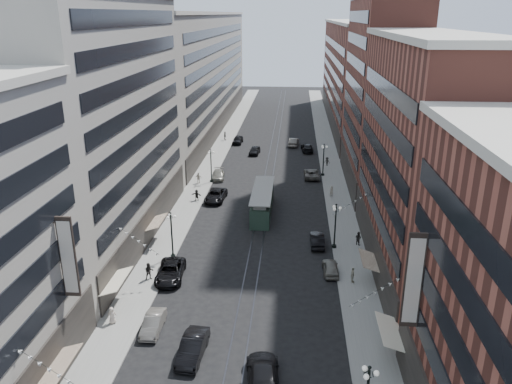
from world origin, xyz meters
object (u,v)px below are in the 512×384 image
(pedestrian_2, at_px, (149,271))
(car_12, at_px, (307,148))
(pedestrian_8, at_px, (331,191))
(pedestrian_4, at_px, (353,275))
(car_9, at_px, (238,140))
(lamppost_se_far, at_px, (335,224))
(car_2, at_px, (170,271))
(pedestrian_7, at_px, (358,238))
(lamppost_sw_mid, at_px, (211,165))
(car_1, at_px, (153,323))
(car_6, at_px, (263,375))
(pedestrian_1, at_px, (112,315))
(car_10, at_px, (317,240))
(pedestrian_extra_0, at_px, (225,136))
(pedestrian_6, at_px, (199,178))
(streetcar, at_px, (262,202))
(pedestrian_5, at_px, (197,195))
(lamppost_sw_far, at_px, (172,234))
(car_7, at_px, (216,195))
(car_8, at_px, (218,175))
(car_13, at_px, (255,150))
(car_4, at_px, (331,267))
(car_14, at_px, (294,142))
(car_5, at_px, (193,347))
(pedestrian_9, at_px, (327,162))
(car_11, at_px, (312,174))

(pedestrian_2, bearing_deg, car_12, 47.82)
(pedestrian_8, bearing_deg, pedestrian_4, 73.28)
(pedestrian_2, relative_size, car_9, 0.39)
(lamppost_se_far, distance_m, car_12, 44.14)
(car_2, distance_m, pedestrian_7, 22.58)
(lamppost_sw_mid, relative_size, pedestrian_7, 3.30)
(car_1, height_order, car_6, car_6)
(pedestrian_1, height_order, car_10, pedestrian_1)
(lamppost_sw_mid, relative_size, pedestrian_extra_0, 2.90)
(car_6, bearing_deg, pedestrian_8, -106.15)
(pedestrian_6, bearing_deg, streetcar, 132.96)
(pedestrian_1, height_order, pedestrian_5, pedestrian_5)
(lamppost_sw_far, distance_m, car_7, 19.08)
(pedestrian_1, distance_m, pedestrian_5, 31.31)
(pedestrian_1, distance_m, car_8, 42.17)
(pedestrian_2, height_order, car_12, pedestrian_2)
(lamppost_se_far, distance_m, car_2, 19.67)
(car_13, xyz_separation_m, pedestrian_6, (-7.62, -18.90, 0.25))
(car_4, relative_size, car_14, 0.79)
(car_8, distance_m, pedestrian_extra_0, 26.60)
(car_12, distance_m, pedestrian_7, 43.35)
(car_6, bearing_deg, lamppost_sw_far, -65.28)
(car_8, height_order, pedestrian_5, pedestrian_5)
(streetcar, height_order, car_9, streetcar)
(lamppost_sw_far, xyz_separation_m, lamppost_sw_mid, (0.00, 27.00, 0.00))
(car_9, bearing_deg, pedestrian_6, -94.36)
(pedestrian_5, bearing_deg, car_7, 26.42)
(car_4, bearing_deg, lamppost_sw_mid, -60.74)
(car_14, xyz_separation_m, pedestrian_6, (-15.25, -26.15, 0.18))
(lamppost_sw_mid, xyz_separation_m, car_2, (0.80, -31.48, -2.29))
(car_5, bearing_deg, lamppost_se_far, 61.90)
(pedestrian_4, height_order, pedestrian_6, pedestrian_6)
(car_5, height_order, car_10, car_5)
(car_5, relative_size, car_9, 1.07)
(streetcar, bearing_deg, lamppost_sw_mid, 126.30)
(car_1, bearing_deg, lamppost_se_far, 45.04)
(car_6, xyz_separation_m, pedestrian_5, (-12.28, 37.92, 0.11))
(pedestrian_8, distance_m, pedestrian_9, 16.18)
(car_4, height_order, car_8, car_8)
(lamppost_sw_mid, height_order, pedestrian_extra_0, lamppost_sw_mid)
(pedestrian_8, relative_size, pedestrian_extra_0, 0.89)
(car_5, distance_m, pedestrian_2, 13.54)
(car_6, distance_m, pedestrian_8, 41.84)
(streetcar, relative_size, car_4, 3.08)
(lamppost_sw_far, xyz_separation_m, car_5, (5.62, -16.78, -2.26))
(car_11, relative_size, pedestrian_extra_0, 2.81)
(lamppost_se_far, bearing_deg, car_7, 137.90)
(lamppost_sw_far, height_order, pedestrian_8, lamppost_sw_far)
(pedestrian_2, xyz_separation_m, pedestrian_5, (0.47, 23.38, -0.10))
(lamppost_se_far, xyz_separation_m, car_12, (-2.40, 44.01, -2.31))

